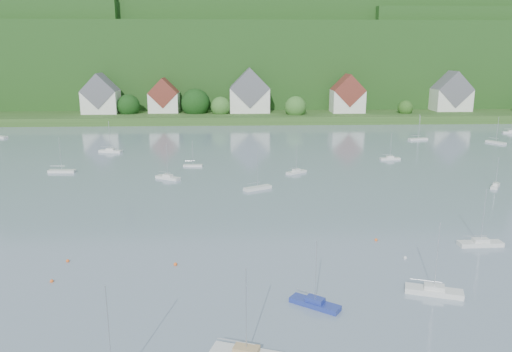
% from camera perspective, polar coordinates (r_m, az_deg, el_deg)
% --- Properties ---
extents(far_shore_strip, '(600.00, 60.00, 3.00)m').
position_cam_1_polar(far_shore_strip, '(218.94, -2.15, 7.29)').
color(far_shore_strip, '#2D511E').
rests_on(far_shore_strip, ground).
extents(forested_ridge, '(620.00, 181.22, 69.89)m').
position_cam_1_polar(forested_ridge, '(286.04, -2.22, 13.16)').
color(forested_ridge, '#153B13').
rests_on(forested_ridge, ground).
extents(village_building_0, '(14.00, 10.40, 16.00)m').
position_cam_1_polar(village_building_0, '(212.07, -17.35, 8.63)').
color(village_building_0, silver).
rests_on(village_building_0, far_shore_strip).
extents(village_building_1, '(12.00, 9.36, 14.00)m').
position_cam_1_polar(village_building_1, '(209.21, -10.49, 8.75)').
color(village_building_1, silver).
rests_on(village_building_1, far_shore_strip).
extents(village_building_2, '(16.00, 11.44, 18.00)m').
position_cam_1_polar(village_building_2, '(206.23, -0.74, 9.33)').
color(village_building_2, silver).
rests_on(village_building_2, far_shore_strip).
extents(village_building_3, '(13.00, 10.40, 15.50)m').
position_cam_1_polar(village_building_3, '(209.42, 10.42, 8.95)').
color(village_building_3, silver).
rests_on(village_building_3, far_shore_strip).
extents(village_building_4, '(15.00, 10.40, 16.50)m').
position_cam_1_polar(village_building_4, '(227.37, 21.45, 8.64)').
color(village_building_4, silver).
rests_on(village_building_4, far_shore_strip).
extents(near_sailboat_1, '(5.54, 4.62, 7.68)m').
position_cam_1_polar(near_sailboat_1, '(56.59, 6.76, -14.21)').
color(near_sailboat_1, navy).
rests_on(near_sailboat_1, ground).
extents(near_sailboat_3, '(6.31, 1.87, 8.47)m').
position_cam_1_polar(near_sailboat_3, '(79.05, 24.29, -6.98)').
color(near_sailboat_3, silver).
rests_on(near_sailboat_3, ground).
extents(near_sailboat_4, '(6.63, 3.79, 8.63)m').
position_cam_1_polar(near_sailboat_4, '(62.22, 19.69, -12.21)').
color(near_sailboat_4, silver).
rests_on(near_sailboat_4, ground).
extents(mooring_buoy_0, '(0.44, 0.44, 0.44)m').
position_cam_1_polar(mooring_buoy_0, '(66.48, -22.32, -11.16)').
color(mooring_buoy_0, orange).
rests_on(mooring_buoy_0, ground).
extents(mooring_buoy_2, '(0.46, 0.46, 0.46)m').
position_cam_1_polar(mooring_buoy_2, '(76.25, 13.57, -7.21)').
color(mooring_buoy_2, orange).
rests_on(mooring_buoy_2, ground).
extents(mooring_buoy_3, '(0.49, 0.49, 0.49)m').
position_cam_1_polar(mooring_buoy_3, '(66.97, -9.20, -10.04)').
color(mooring_buoy_3, orange).
rests_on(mooring_buoy_3, ground).
extents(mooring_buoy_4, '(0.50, 0.50, 0.50)m').
position_cam_1_polar(mooring_buoy_4, '(70.92, 16.70, -9.07)').
color(mooring_buoy_4, silver).
rests_on(mooring_buoy_4, ground).
extents(mooring_buoy_5, '(0.45, 0.45, 0.45)m').
position_cam_1_polar(mooring_buoy_5, '(71.65, -20.74, -9.16)').
color(mooring_buoy_5, orange).
rests_on(mooring_buoy_5, ground).
extents(far_sailboat_cluster, '(191.81, 71.95, 8.71)m').
position_cam_1_polar(far_sailboat_cluster, '(134.78, 3.51, 2.55)').
color(far_sailboat_cluster, silver).
rests_on(far_sailboat_cluster, ground).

